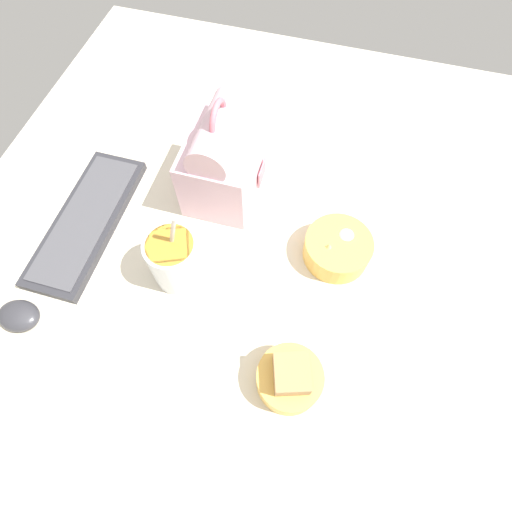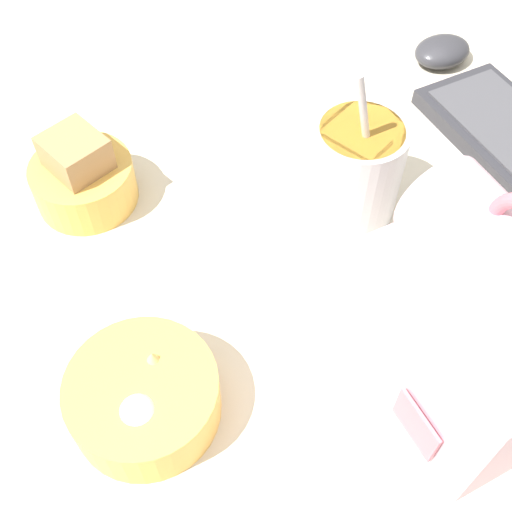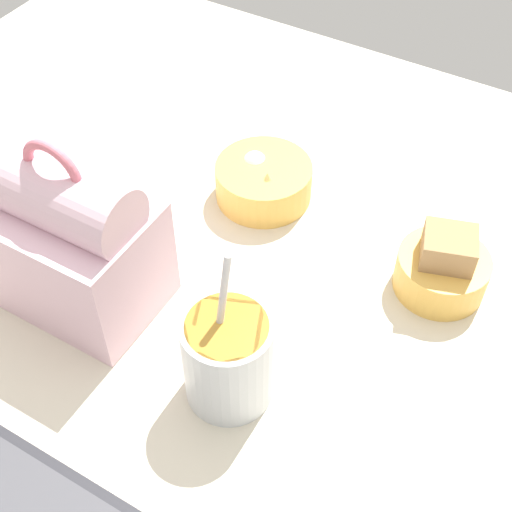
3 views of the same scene
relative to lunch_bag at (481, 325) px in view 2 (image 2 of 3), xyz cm
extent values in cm
cube|color=beige|center=(-19.31, -6.68, -9.65)|extent=(140.00, 110.00, 2.00)
cube|color=beige|center=(0.00, 0.01, -2.09)|extent=(16.75, 12.52, 13.11)
cylinder|color=beige|center=(0.00, 0.01, 6.44)|extent=(15.92, 7.21, 7.21)
cube|color=#DB707F|center=(2.93, -6.35, -5.04)|extent=(4.69, 0.30, 3.93)
cylinder|color=silver|center=(-20.10, 2.24, -3.34)|extent=(8.81, 8.81, 10.61)
cylinder|color=#C6892D|center=(-20.10, 2.24, 1.67)|extent=(7.75, 7.75, 0.60)
cylinder|color=silver|center=(-19.44, 1.80, 3.11)|extent=(0.70, 3.63, 12.01)
cylinder|color=#EAB24C|center=(-33.37, -20.99, -6.31)|extent=(10.19, 10.19, 4.68)
cube|color=#A87F51|center=(-33.37, -20.99, -3.74)|extent=(6.90, 6.58, 6.55)
cylinder|color=#EAB24C|center=(-8.93, -23.98, -6.26)|extent=(12.03, 12.03, 4.78)
ellipsoid|color=white|center=(-7.12, -24.88, -5.05)|extent=(3.27, 3.27, 3.85)
cone|color=#F4DB84|center=(-10.43, -22.30, -4.94)|extent=(5.44, 5.44, 4.07)
sphere|color=#4C5623|center=(-8.54, -27.63, -6.25)|extent=(1.44, 1.44, 1.44)
sphere|color=#4C5623|center=(-8.04, -26.93, -6.25)|extent=(1.44, 1.44, 1.44)
ellipsoid|color=#333338|center=(-35.42, 25.01, -7.14)|extent=(5.53, 7.20, 3.01)
camera|label=1|loc=(-45.66, -19.11, 56.66)|focal=28.00mm
camera|label=2|loc=(13.88, -25.66, 40.96)|focal=45.00mm
camera|label=3|loc=(-41.53, 33.68, 53.58)|focal=50.00mm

